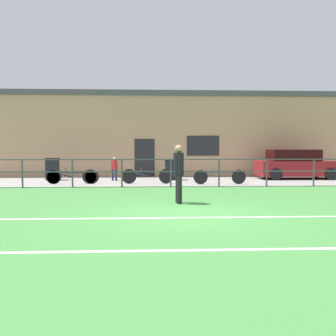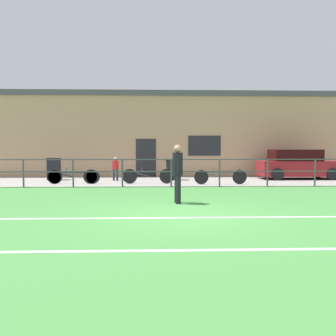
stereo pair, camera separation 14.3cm
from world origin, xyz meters
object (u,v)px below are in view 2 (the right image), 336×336
at_px(player_goalkeeper, 178,170).
at_px(trash_bin_0, 54,169).
at_px(bicycle_parked_0, 148,176).
at_px(bicycle_parked_3, 220,177).
at_px(bicycle_parked_1, 73,176).
at_px(spectator_child, 115,167).
at_px(bicycle_parked_4, 73,177).
at_px(parked_car_red, 297,165).
at_px(trash_bin_1, 172,170).

relative_size(player_goalkeeper, trash_bin_0, 1.55).
height_order(bicycle_parked_0, bicycle_parked_3, bicycle_parked_0).
distance_m(bicycle_parked_1, bicycle_parked_3, 6.50).
relative_size(player_goalkeeper, spectator_child, 1.47).
bearing_deg(bicycle_parked_4, trash_bin_0, 125.55).
distance_m(player_goalkeeper, bicycle_parked_0, 5.62).
bearing_deg(parked_car_red, trash_bin_1, -176.67).
bearing_deg(bicycle_parked_4, bicycle_parked_0, -0.00).
relative_size(bicycle_parked_3, trash_bin_1, 2.29).
bearing_deg(bicycle_parked_1, bicycle_parked_4, 0.00).
bearing_deg(trash_bin_1, bicycle_parked_4, -158.14).
bearing_deg(trash_bin_0, parked_car_red, 0.77).
bearing_deg(bicycle_parked_4, bicycle_parked_3, -3.53).
xyz_separation_m(parked_car_red, bicycle_parked_0, (-7.61, -2.16, -0.37)).
distance_m(bicycle_parked_3, bicycle_parked_4, 6.47).
height_order(bicycle_parked_0, trash_bin_1, trash_bin_1).
xyz_separation_m(bicycle_parked_1, trash_bin_0, (-1.39, 2.00, 0.22)).
relative_size(bicycle_parked_0, bicycle_parked_1, 1.06).
xyz_separation_m(parked_car_red, bicycle_parked_1, (-10.94, -2.16, -0.39)).
bearing_deg(bicycle_parked_1, spectator_child, 40.99).
bearing_deg(parked_car_red, spectator_child, -175.83).
bearing_deg(bicycle_parked_3, parked_car_red, 29.90).
relative_size(spectator_child, bicycle_parked_1, 0.53).
distance_m(player_goalkeeper, bicycle_parked_4, 7.00).
bearing_deg(spectator_child, trash_bin_1, -174.36).
xyz_separation_m(bicycle_parked_1, trash_bin_1, (4.49, 1.79, 0.18)).
distance_m(parked_car_red, bicycle_parked_3, 5.15).
height_order(spectator_child, bicycle_parked_0, spectator_child).
height_order(spectator_child, bicycle_parked_4, spectator_child).
bearing_deg(bicycle_parked_1, trash_bin_1, 21.72).
bearing_deg(spectator_child, parked_car_red, -176.32).
bearing_deg(trash_bin_1, bicycle_parked_0, -122.80).
relative_size(player_goalkeeper, bicycle_parked_4, 0.73).
distance_m(spectator_child, parked_car_red, 9.25).
distance_m(bicycle_parked_3, trash_bin_0, 8.24).
relative_size(parked_car_red, bicycle_parked_1, 1.87).
xyz_separation_m(player_goalkeeper, bicycle_parked_0, (-0.98, 5.50, -0.60)).
bearing_deg(player_goalkeeper, bicycle_parked_1, 32.50).
bearing_deg(parked_car_red, bicycle_parked_0, -164.14).
distance_m(player_goalkeeper, parked_car_red, 10.14).
bearing_deg(spectator_child, bicycle_parked_0, 136.95).
bearing_deg(trash_bin_0, bicycle_parked_4, -54.45).
xyz_separation_m(bicycle_parked_0, bicycle_parked_3, (3.15, -0.40, -0.01)).
relative_size(parked_car_red, trash_bin_1, 4.02).
bearing_deg(parked_car_red, trash_bin_0, -179.23).
height_order(spectator_child, parked_car_red, parked_car_red).
distance_m(player_goalkeeper, trash_bin_0, 9.43).
bearing_deg(bicycle_parked_0, parked_car_red, 15.86).
height_order(parked_car_red, bicycle_parked_1, parked_car_red).
bearing_deg(spectator_child, bicycle_parked_4, 41.03).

